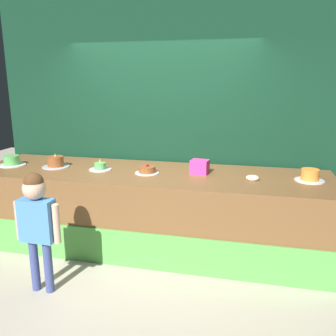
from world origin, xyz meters
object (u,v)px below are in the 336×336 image
at_px(donut, 252,178).
at_px(pink_box, 200,167).
at_px(cake_left, 56,162).
at_px(cake_right, 147,170).
at_px(cake_far_right, 310,176).
at_px(cake_far_left, 12,161).
at_px(cake_center, 100,167).
at_px(child_figure, 37,217).

bearing_deg(donut, pink_box, 167.30).
relative_size(cake_left, cake_right, 1.19).
bearing_deg(cake_far_right, cake_far_left, -178.46).
bearing_deg(cake_center, pink_box, 4.73).
bearing_deg(cake_far_right, cake_right, -177.23).
bearing_deg(cake_center, cake_right, -2.48).
xyz_separation_m(donut, cake_left, (-2.44, 0.04, 0.04)).
height_order(child_figure, cake_right, child_figure).
bearing_deg(donut, child_figure, -149.06).
height_order(donut, cake_center, cake_center).
bearing_deg(pink_box, cake_right, -168.21).
distance_m(child_figure, pink_box, 1.88).
distance_m(cake_far_left, cake_left, 0.61).
relative_size(donut, cake_right, 0.51).
xyz_separation_m(child_figure, cake_center, (0.11, 1.20, 0.20)).
bearing_deg(cake_left, donut, -0.97).
relative_size(pink_box, cake_far_left, 0.58).
xyz_separation_m(child_figure, cake_left, (-0.50, 1.20, 0.22)).
bearing_deg(child_figure, donut, 30.94).
relative_size(cake_far_left, cake_right, 1.22).
relative_size(pink_box, donut, 1.40).
relative_size(pink_box, cake_center, 0.73).
bearing_deg(child_figure, cake_center, 84.58).
xyz_separation_m(cake_far_left, cake_center, (1.22, 0.04, -0.02)).
relative_size(cake_far_left, cake_center, 1.25).
bearing_deg(cake_left, cake_center, -0.46).
height_order(cake_far_left, cake_far_right, cake_far_right).
xyz_separation_m(cake_far_left, cake_far_right, (3.65, 0.10, 0.00)).
distance_m(pink_box, cake_far_left, 2.44).
xyz_separation_m(child_figure, cake_far_left, (-1.10, 1.16, 0.22)).
xyz_separation_m(pink_box, cake_left, (-1.83, -0.10, -0.02)).
bearing_deg(donut, cake_right, 179.52).
bearing_deg(cake_left, cake_far_left, -176.10).
relative_size(child_figure, cake_left, 3.52).
bearing_deg(cake_left, pink_box, 3.00).
distance_m(child_figure, cake_far_left, 1.62).
xyz_separation_m(cake_center, cake_right, (0.61, -0.03, 0.00)).
relative_size(child_figure, cake_far_right, 3.76).
bearing_deg(cake_center, cake_far_left, -178.28).
bearing_deg(pink_box, donut, -12.70).
distance_m(child_figure, cake_right, 1.39).
xyz_separation_m(donut, cake_far_right, (0.61, 0.10, 0.04)).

